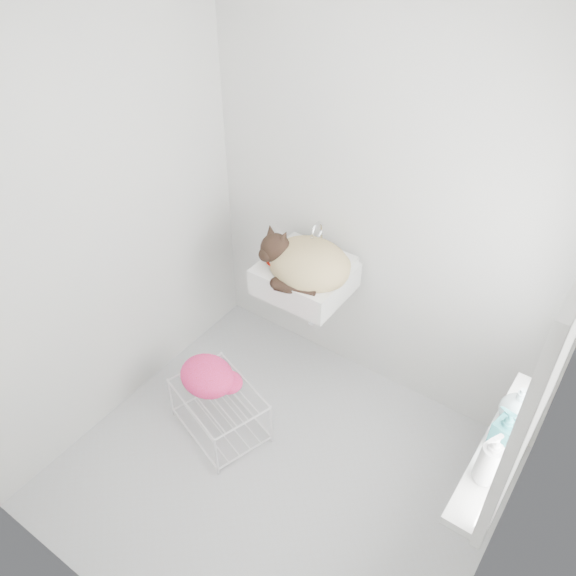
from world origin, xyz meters
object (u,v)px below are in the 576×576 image
Objects in this scene: wire_rack at (220,411)px; bottle_a at (483,478)px; sink at (305,267)px; bottle_c at (513,420)px; cat at (305,264)px; bottle_b at (500,446)px.

bottle_a is (1.47, -0.07, 0.70)m from wire_rack.
bottle_c is (1.33, -0.39, 0.00)m from sink.
cat is 2.40× the size of bottle_b.
cat is at bearing 77.23° from wire_rack.
bottle_c is (0.00, 0.35, 0.00)m from bottle_a.
wire_rack is at bearing -101.63° from cat.
wire_rack is 1.63m from bottle_a.
cat is 1.42m from bottle_b.
bottle_c is (0.00, 0.16, 0.00)m from bottle_b.
sink is 2.41× the size of bottle_b.
bottle_a reaches higher than bottle_b.
bottle_b is 1.08× the size of bottle_c.
cat is 0.96× the size of wire_rack.
sink is at bearing 163.77° from bottle_c.
sink is at bearing 121.53° from cat.
sink is at bearing 151.12° from bottle_a.
bottle_c is (1.32, -0.37, -0.04)m from cat.
bottle_a is 0.19m from bottle_b.
cat reaches higher than bottle_c.
wire_rack is 1.63m from bottle_b.
bottle_c is at bearing 90.00° from bottle_b.
bottle_a is 1.08× the size of bottle_b.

